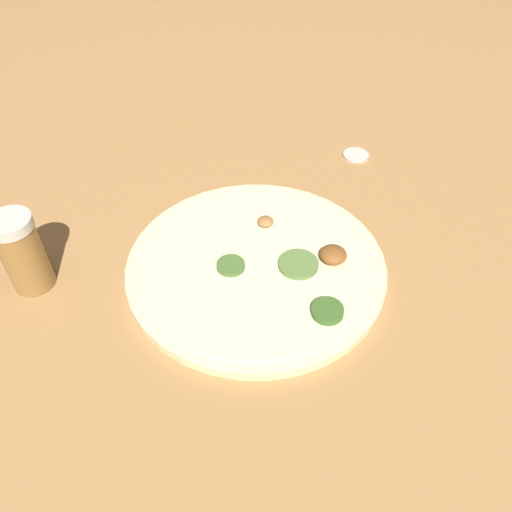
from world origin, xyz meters
TOP-DOWN VIEW (x-y plane):
  - ground_plane at (0.00, 0.00)m, footprint 3.00×3.00m
  - pizza at (0.00, -0.00)m, footprint 0.30×0.30m
  - spice_jar at (-0.18, 0.18)m, footprint 0.05×0.05m
  - loose_cap at (0.28, 0.04)m, footprint 0.04×0.04m

SIDE VIEW (x-z plane):
  - ground_plane at x=0.00m, z-range 0.00..0.00m
  - loose_cap at x=0.28m, z-range 0.00..0.01m
  - pizza at x=0.00m, z-range -0.01..0.02m
  - spice_jar at x=-0.18m, z-range 0.00..0.10m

